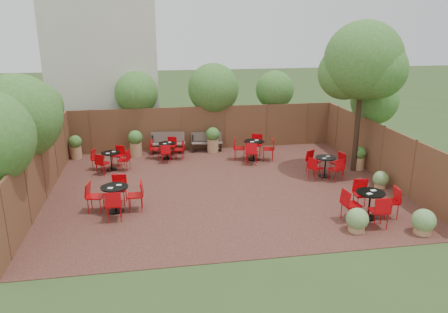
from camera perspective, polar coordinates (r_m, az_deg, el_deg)
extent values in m
plane|color=#354F23|center=(15.48, -0.15, -4.10)|extent=(80.00, 80.00, 0.00)
cube|color=#391C17|center=(15.48, -0.15, -4.07)|extent=(12.00, 10.00, 0.02)
cube|color=brown|center=(19.91, -2.55, 3.77)|extent=(12.00, 0.08, 2.00)
cube|color=brown|center=(15.38, -22.78, -1.68)|extent=(0.08, 10.00, 2.00)
cube|color=brown|center=(17.15, 20.03, 0.49)|extent=(0.08, 10.00, 2.00)
cube|color=beige|center=(22.38, -15.46, 12.46)|extent=(5.00, 4.00, 8.00)
sphere|color=#376C23|center=(17.99, -23.21, 6.02)|extent=(1.87, 1.87, 1.87)
sphere|color=#376C23|center=(15.07, -25.43, 4.75)|extent=(2.69, 2.69, 2.69)
sphere|color=#376C23|center=(20.16, -11.44, 8.20)|extent=(1.94, 1.94, 1.94)
sphere|color=#376C23|center=(20.24, -1.41, 8.91)|extent=(2.34, 2.34, 2.34)
sphere|color=#376C23|center=(21.09, 6.70, 8.71)|extent=(1.82, 1.82, 1.82)
sphere|color=#376C23|center=(18.79, 19.18, 6.92)|extent=(1.91, 1.91, 1.91)
cylinder|color=black|center=(17.36, 17.24, 5.31)|extent=(0.24, 0.24, 4.51)
sphere|color=#376C23|center=(17.09, 17.85, 11.97)|extent=(2.89, 2.89, 2.89)
sphere|color=#376C23|center=(17.27, 15.59, 10.55)|extent=(2.03, 2.03, 2.03)
sphere|color=#376C23|center=(16.95, 19.59, 10.69)|extent=(2.11, 2.11, 2.11)
cube|color=brown|center=(19.48, -7.35, 1.67)|extent=(1.54, 0.61, 0.05)
cube|color=brown|center=(19.61, -7.40, 2.58)|extent=(1.50, 0.28, 0.45)
cube|color=black|center=(19.53, -9.31, 0.92)|extent=(0.11, 0.45, 0.40)
cube|color=black|center=(19.58, -5.33, 1.12)|extent=(0.11, 0.45, 0.40)
cube|color=brown|center=(19.63, -2.25, 1.82)|extent=(1.42, 0.54, 0.05)
cube|color=brown|center=(19.74, -2.33, 2.65)|extent=(1.39, 0.23, 0.42)
cube|color=black|center=(19.62, -4.06, 1.13)|extent=(0.09, 0.42, 0.37)
cube|color=black|center=(19.77, -0.44, 1.31)|extent=(0.09, 0.42, 0.37)
cylinder|color=black|center=(13.83, 18.40, -7.59)|extent=(0.49, 0.49, 0.03)
cylinder|color=black|center=(13.67, 18.56, -6.08)|extent=(0.06, 0.06, 0.78)
cylinder|color=black|center=(13.52, 18.72, -4.52)|extent=(0.85, 0.85, 0.03)
cube|color=white|center=(13.65, 19.05, -4.24)|extent=(0.16, 0.12, 0.02)
cube|color=white|center=(13.35, 18.57, -4.66)|extent=(0.16, 0.12, 0.02)
cylinder|color=black|center=(18.53, 3.92, -0.38)|extent=(0.49, 0.49, 0.03)
cylinder|color=black|center=(18.42, 3.94, 0.79)|extent=(0.06, 0.06, 0.77)
cylinder|color=black|center=(18.31, 3.97, 1.99)|extent=(0.84, 0.84, 0.03)
cube|color=white|center=(18.42, 4.31, 2.15)|extent=(0.18, 0.14, 0.02)
cube|color=white|center=(18.15, 3.73, 1.94)|extent=(0.18, 0.14, 0.02)
cylinder|color=black|center=(18.77, -7.43, -0.27)|extent=(0.42, 0.42, 0.03)
cylinder|color=black|center=(18.67, -7.47, 0.72)|extent=(0.05, 0.05, 0.66)
cylinder|color=black|center=(18.58, -7.51, 1.73)|extent=(0.72, 0.72, 0.03)
cube|color=white|center=(18.65, -7.18, 1.87)|extent=(0.15, 0.12, 0.01)
cube|color=white|center=(18.46, -7.80, 1.68)|extent=(0.15, 0.12, 0.01)
cylinder|color=black|center=(13.96, -13.99, -6.95)|extent=(0.49, 0.49, 0.03)
cylinder|color=black|center=(13.80, -14.10, -5.46)|extent=(0.06, 0.06, 0.78)
cylinder|color=black|center=(13.66, -14.22, -3.92)|extent=(0.84, 0.84, 0.03)
cube|color=white|center=(13.72, -13.65, -3.66)|extent=(0.16, 0.12, 0.02)
cube|color=white|center=(13.53, -14.74, -4.04)|extent=(0.16, 0.12, 0.02)
cylinder|color=black|center=(17.80, -14.53, -1.66)|extent=(0.43, 0.43, 0.03)
cylinder|color=black|center=(17.70, -14.61, -0.61)|extent=(0.05, 0.05, 0.68)
cylinder|color=black|center=(17.60, -14.70, 0.47)|extent=(0.74, 0.74, 0.03)
cube|color=white|center=(17.65, -14.31, 0.63)|extent=(0.16, 0.14, 0.01)
cube|color=white|center=(17.49, -15.05, 0.42)|extent=(0.16, 0.14, 0.01)
cylinder|color=black|center=(16.96, 13.06, -2.50)|extent=(0.45, 0.45, 0.03)
cylinder|color=black|center=(16.84, 13.14, -1.34)|extent=(0.05, 0.05, 0.71)
cylinder|color=black|center=(16.73, 13.23, -0.15)|extent=(0.78, 0.78, 0.03)
cube|color=white|center=(16.84, 13.51, 0.03)|extent=(0.17, 0.15, 0.02)
cube|color=white|center=(16.58, 13.07, -0.21)|extent=(0.17, 0.15, 0.02)
cylinder|color=#AA7D55|center=(19.33, -11.50, 0.93)|extent=(0.52, 0.52, 0.60)
sphere|color=#376C23|center=(19.19, -11.59, 2.47)|extent=(0.63, 0.63, 0.63)
cylinder|color=#AA7D55|center=(19.57, -1.48, 1.46)|extent=(0.51, 0.51, 0.59)
sphere|color=#376C23|center=(19.43, -1.49, 2.96)|extent=(0.62, 0.62, 0.62)
cylinder|color=#AA7D55|center=(19.68, -18.85, 0.52)|extent=(0.46, 0.46, 0.53)
sphere|color=#376C23|center=(19.55, -18.98, 1.85)|extent=(0.56, 0.56, 0.56)
cylinder|color=#AA7D55|center=(18.04, 17.27, -0.87)|extent=(0.43, 0.43, 0.49)
sphere|color=#376C23|center=(17.92, 17.40, 0.47)|extent=(0.51, 0.51, 0.51)
cylinder|color=#AA7D55|center=(13.39, 24.63, -8.72)|extent=(0.48, 0.48, 0.22)
sphere|color=#638E49|center=(13.28, 24.78, -7.66)|extent=(0.65, 0.65, 0.65)
cylinder|color=#AA7D55|center=(12.87, 17.02, -8.92)|extent=(0.46, 0.46, 0.21)
sphere|color=#638E49|center=(12.76, 17.13, -7.86)|extent=(0.63, 0.63, 0.63)
cylinder|color=#AA7D55|center=(16.39, 19.83, -3.52)|extent=(0.40, 0.40, 0.18)
sphere|color=#638E49|center=(16.32, 19.91, -2.77)|extent=(0.55, 0.55, 0.55)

